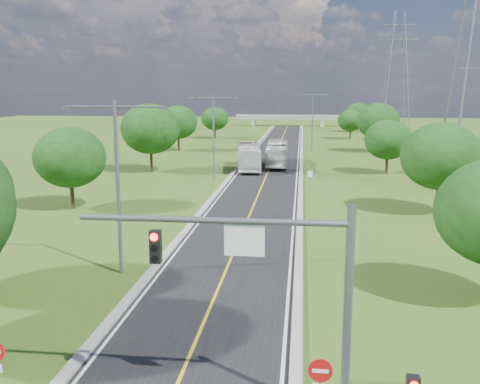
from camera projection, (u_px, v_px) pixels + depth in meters
name	position (u px, v px, depth m)	size (l,w,h in m)	color
ground	(272.00, 163.00, 77.28)	(260.00, 260.00, 0.00)	#335618
road	(274.00, 158.00, 83.13)	(8.00, 150.00, 0.06)	black
curb_left	(247.00, 157.00, 83.59)	(0.50, 150.00, 0.22)	gray
curb_right	(301.00, 158.00, 82.63)	(0.50, 150.00, 0.22)	gray
signal_mast	(279.00, 276.00, 16.44)	(8.54, 0.33, 7.20)	slate
do_not_enter_right	(320.00, 380.00, 16.37)	(0.76, 0.11, 2.50)	slate
speed_limit_sign	(310.00, 178.00, 54.92)	(0.55, 0.09, 2.40)	slate
overpass	(288.00, 118.00, 154.85)	(30.00, 3.00, 3.20)	gray
streetlight_near_left	(117.00, 173.00, 30.02)	(5.90, 0.25, 10.00)	slate
streetlight_mid_left	(213.00, 129.00, 62.21)	(5.90, 0.25, 10.00)	slate
streetlight_far_right	(312.00, 116.00, 93.03)	(5.90, 0.25, 10.00)	slate
power_tower_far	(396.00, 74.00, 125.33)	(9.00, 6.40, 28.00)	slate
tree_lb	(70.00, 157.00, 47.01)	(6.30, 6.30, 7.33)	black
tree_lc	(150.00, 129.00, 68.17)	(7.56, 7.56, 8.79)	black
tree_ld	(178.00, 122.00, 91.93)	(6.72, 6.72, 7.82)	black
tree_le	(215.00, 119.00, 115.17)	(5.88, 5.88, 6.84)	black
tree_rb	(441.00, 156.00, 45.27)	(6.72, 6.72, 7.82)	black
tree_rc	(388.00, 140.00, 66.96)	(5.88, 5.88, 6.84)	black
tree_rd	(378.00, 121.00, 89.96)	(7.14, 7.14, 8.30)	black
tree_re	(351.00, 120.00, 113.89)	(5.46, 5.46, 6.35)	black
tree_rf	(358.00, 113.00, 132.88)	(6.30, 6.30, 7.33)	black
bus_outbound	(277.00, 153.00, 74.32)	(2.85, 12.18, 3.39)	beige
bus_inbound	(249.00, 156.00, 71.24)	(2.82, 12.07, 3.36)	silver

